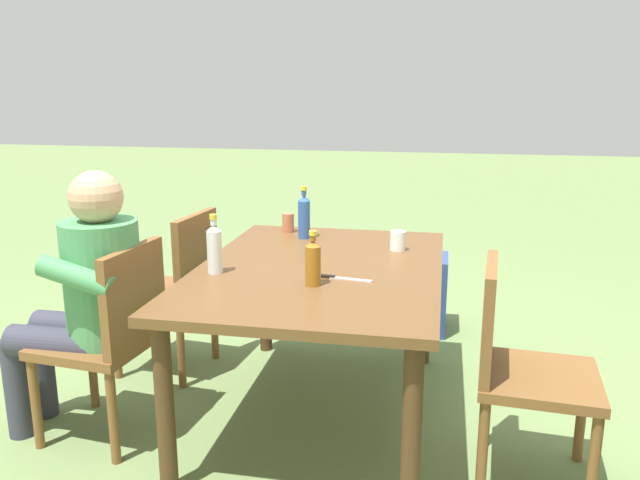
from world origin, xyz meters
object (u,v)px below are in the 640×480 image
object	(u,v)px
bottle_amber	(313,262)
bottle_clear	(214,248)
chair_near_left	(177,284)
backpack_by_near_side	(430,295)
bottle_blue	(304,216)
dining_table	(320,284)
chair_far_right	(518,362)
table_knife	(340,278)
person_in_white_shirt	(87,292)
cup_white	(398,241)
chair_near_right	(113,332)
cup_terracotta	(288,223)

from	to	relation	value
bottle_amber	bottle_clear	xyz separation A→B (m)	(-0.09, -0.45, 0.01)
chair_near_left	backpack_by_near_side	size ratio (longest dim) A/B	1.82
backpack_by_near_side	bottle_blue	bearing A→B (deg)	-44.42
dining_table	bottle_amber	xyz separation A→B (m)	(0.28, 0.03, 0.18)
bottle_amber	chair_far_right	bearing A→B (deg)	85.78
bottle_blue	table_knife	size ratio (longest dim) A/B	1.15
table_knife	backpack_by_near_side	world-z (taller)	table_knife
chair_far_right	person_in_white_shirt	size ratio (longest dim) A/B	0.74
bottle_blue	cup_white	bearing A→B (deg)	72.61
person_in_white_shirt	cup_white	bearing A→B (deg)	118.68
person_in_white_shirt	bottle_amber	bearing A→B (deg)	93.91
dining_table	cup_white	xyz separation A→B (m)	(-0.35, 0.32, 0.13)
cup_white	chair_near_right	bearing A→B (deg)	-58.77
table_knife	cup_terracotta	bearing A→B (deg)	-152.52
chair_near_right	person_in_white_shirt	world-z (taller)	person_in_white_shirt
bottle_clear	cup_terracotta	world-z (taller)	bottle_clear
chair_far_right	backpack_by_near_side	size ratio (longest dim) A/B	1.82
chair_near_left	chair_far_right	world-z (taller)	same
chair_far_right	table_knife	world-z (taller)	chair_far_right
table_knife	bottle_amber	bearing A→B (deg)	-41.79
dining_table	chair_near_right	bearing A→B (deg)	-67.15
bottle_amber	table_knife	distance (m)	0.17
bottle_amber	backpack_by_near_side	distance (m)	1.63
bottle_blue	bottle_clear	bearing A→B (deg)	-18.95
chair_near_left	bottle_clear	distance (m)	0.75
bottle_blue	chair_near_right	bearing A→B (deg)	-37.20
chair_near_left	bottle_blue	world-z (taller)	bottle_blue
chair_near_left	cup_terracotta	distance (m)	0.68
chair_near_left	bottle_amber	size ratio (longest dim) A/B	3.86
dining_table	cup_terracotta	world-z (taller)	cup_terracotta
dining_table	chair_far_right	size ratio (longest dim) A/B	1.75
chair_far_right	chair_near_right	bearing A→B (deg)	-89.47
chair_near_right	cup_white	distance (m)	1.38
person_in_white_shirt	bottle_blue	xyz separation A→B (m)	(-0.85, 0.76, 0.19)
person_in_white_shirt	bottle_amber	world-z (taller)	person_in_white_shirt
bottle_amber	bottle_blue	size ratio (longest dim) A/B	0.81
chair_far_right	cup_white	distance (m)	0.90
dining_table	chair_near_left	distance (m)	0.91
chair_near_right	person_in_white_shirt	size ratio (longest dim) A/B	0.74
chair_near_left	cup_white	world-z (taller)	chair_near_left
table_knife	backpack_by_near_side	distance (m)	1.48
cup_white	backpack_by_near_side	xyz separation A→B (m)	(-0.83, 0.15, -0.54)
bottle_blue	dining_table	bearing A→B (deg)	19.98
cup_terracotta	bottle_blue	bearing A→B (deg)	43.41
backpack_by_near_side	bottle_clear	bearing A→B (deg)	-33.27
bottle_blue	table_knife	bearing A→B (deg)	23.88
dining_table	bottle_clear	distance (m)	0.50
chair_near_right	cup_white	size ratio (longest dim) A/B	9.15
dining_table	bottle_blue	xyz separation A→B (m)	(-0.51, -0.18, 0.20)
chair_near_left	chair_far_right	bearing A→B (deg)	68.10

